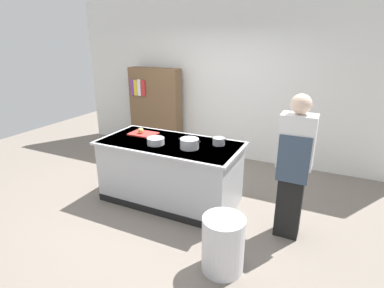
{
  "coord_description": "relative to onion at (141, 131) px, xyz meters",
  "views": [
    {
      "loc": [
        1.99,
        -3.42,
        2.27
      ],
      "look_at": [
        0.25,
        0.2,
        0.85
      ],
      "focal_mm": 28.24,
      "sensor_mm": 36.0,
      "label": 1
    }
  ],
  "objects": [
    {
      "name": "ground_plane",
      "position": [
        0.56,
        -0.12,
        -0.96
      ],
      "size": [
        10.0,
        10.0,
        0.0
      ],
      "primitive_type": "plane",
      "color": "slate"
    },
    {
      "name": "back_wall",
      "position": [
        0.56,
        1.98,
        0.54
      ],
      "size": [
        6.4,
        0.12,
        3.0
      ],
      "primitive_type": "cube",
      "color": "white",
      "rests_on": "ground_plane"
    },
    {
      "name": "counter_island",
      "position": [
        0.56,
        -0.12,
        -0.5
      ],
      "size": [
        1.98,
        0.98,
        0.9
      ],
      "color": "#B7BABF",
      "rests_on": "ground_plane"
    },
    {
      "name": "cutting_board",
      "position": [
        0.03,
        0.02,
        -0.05
      ],
      "size": [
        0.4,
        0.28,
        0.02
      ],
      "primitive_type": "cube",
      "color": "red",
      "rests_on": "counter_island"
    },
    {
      "name": "onion",
      "position": [
        0.0,
        0.0,
        0.0
      ],
      "size": [
        0.09,
        0.09,
        0.09
      ],
      "primitive_type": "sphere",
      "color": "tan",
      "rests_on": "cutting_board"
    },
    {
      "name": "stock_pot",
      "position": [
        0.92,
        -0.22,
        0.0
      ],
      "size": [
        0.31,
        0.25,
        0.13
      ],
      "color": "#B7BABF",
      "rests_on": "counter_island"
    },
    {
      "name": "sauce_pan",
      "position": [
        1.21,
        0.08,
        -0.01
      ],
      "size": [
        0.23,
        0.17,
        0.1
      ],
      "color": "#99999E",
      "rests_on": "counter_island"
    },
    {
      "name": "mixing_bowl",
      "position": [
        0.43,
        -0.27,
        -0.02
      ],
      "size": [
        0.24,
        0.24,
        0.09
      ],
      "primitive_type": "cylinder",
      "color": "#B7BABF",
      "rests_on": "counter_island"
    },
    {
      "name": "trash_bin",
      "position": [
        1.73,
        -1.12,
        -0.66
      ],
      "size": [
        0.43,
        0.43,
        0.6
      ],
      "primitive_type": "cylinder",
      "color": "silver",
      "rests_on": "ground_plane"
    },
    {
      "name": "person_chef",
      "position": [
        2.23,
        -0.23,
        -0.05
      ],
      "size": [
        0.38,
        0.25,
        1.72
      ],
      "rotation": [
        0.0,
        0.0,
        1.55
      ],
      "color": "black",
      "rests_on": "ground_plane"
    },
    {
      "name": "bookshelf",
      "position": [
        -0.79,
        1.68,
        -0.11
      ],
      "size": [
        1.1,
        0.31,
        1.7
      ],
      "color": "brown",
      "rests_on": "ground_plane"
    }
  ]
}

